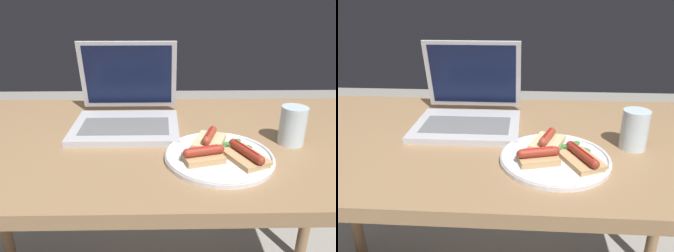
{
  "view_description": "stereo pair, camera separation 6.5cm",
  "coord_description": "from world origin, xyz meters",
  "views": [
    {
      "loc": [
        0.03,
        -0.86,
        1.15
      ],
      "look_at": [
        0.04,
        -0.06,
        0.81
      ],
      "focal_mm": 35.0,
      "sensor_mm": 36.0,
      "label": 1
    },
    {
      "loc": [
        0.1,
        -0.86,
        1.15
      ],
      "look_at": [
        0.04,
        -0.06,
        0.81
      ],
      "focal_mm": 35.0,
      "sensor_mm": 36.0,
      "label": 2
    }
  ],
  "objects": [
    {
      "name": "desk",
      "position": [
        0.0,
        0.0,
        0.68
      ],
      "size": [
        1.46,
        0.71,
        0.75
      ],
      "color": "#93704C",
      "rests_on": "ground_plane"
    },
    {
      "name": "laptop",
      "position": [
        -0.08,
        0.1,
        0.8
      ],
      "size": [
        0.32,
        0.3,
        0.25
      ],
      "color": "#B7B7BC",
      "rests_on": "desk"
    },
    {
      "name": "plate",
      "position": [
        0.17,
        -0.14,
        0.76
      ],
      "size": [
        0.27,
        0.27,
        0.02
      ],
      "color": "silver",
      "rests_on": "desk"
    },
    {
      "name": "sausage_toast_left",
      "position": [
        0.13,
        -0.17,
        0.78
      ],
      "size": [
        0.11,
        0.08,
        0.04
      ],
      "rotation": [
        0.0,
        0.0,
        0.26
      ],
      "color": "tan",
      "rests_on": "plate"
    },
    {
      "name": "sausage_toast_middle",
      "position": [
        0.23,
        -0.16,
        0.78
      ],
      "size": [
        0.11,
        0.13,
        0.04
      ],
      "rotation": [
        0.0,
        0.0,
        1.99
      ],
      "color": "tan",
      "rests_on": "plate"
    },
    {
      "name": "sausage_toast_right",
      "position": [
        0.15,
        -0.08,
        0.78
      ],
      "size": [
        0.1,
        0.12,
        0.04
      ],
      "rotation": [
        0.0,
        0.0,
        1.21
      ],
      "color": "#D6B784",
      "rests_on": "plate"
    },
    {
      "name": "salad_pile",
      "position": [
        0.22,
        -0.08,
        0.77
      ],
      "size": [
        0.08,
        0.07,
        0.01
      ],
      "color": "#2D662D",
      "rests_on": "plate"
    },
    {
      "name": "drinking_glass",
      "position": [
        0.39,
        -0.05,
        0.81
      ],
      "size": [
        0.07,
        0.07,
        0.11
      ],
      "color": "silver",
      "rests_on": "desk"
    }
  ]
}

